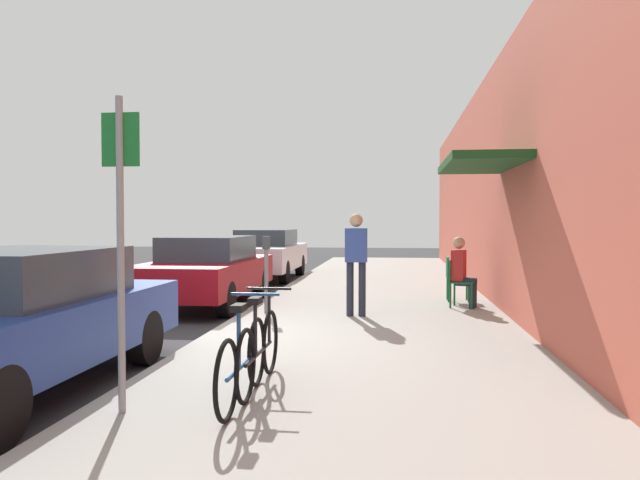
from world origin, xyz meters
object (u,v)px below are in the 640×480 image
at_px(parked_car_1, 207,270).
at_px(cafe_chair_1, 454,276).
at_px(parking_meter, 266,268).
at_px(street_sign, 121,229).
at_px(bicycle_1, 259,350).
at_px(bicycle_0, 243,361).
at_px(parked_car_2, 266,253).
at_px(pedestrian_standing, 356,256).
at_px(seated_patron_0, 462,269).
at_px(parked_car_0, 12,320).
at_px(cafe_chair_0, 459,280).

distance_m(parked_car_1, cafe_chair_1, 4.91).
bearing_deg(parking_meter, street_sign, -90.53).
xyz_separation_m(parked_car_1, bicycle_1, (2.46, -6.13, -0.24)).
xyz_separation_m(bicycle_0, bicycle_1, (0.03, 0.48, 0.00)).
distance_m(parked_car_1, parking_meter, 2.21).
distance_m(parked_car_1, bicycle_1, 6.61).
bearing_deg(parked_car_2, pedestrian_standing, -67.13).
distance_m(parked_car_2, street_sign, 12.76).
distance_m(parking_meter, bicycle_1, 4.67).
bearing_deg(parking_meter, seated_patron_0, 17.90).
xyz_separation_m(parked_car_0, pedestrian_standing, (3.10, 4.52, 0.39)).
distance_m(parked_car_0, street_sign, 1.92).
height_order(parked_car_1, bicycle_0, parked_car_1).
height_order(seated_patron_0, cafe_chair_1, seated_patron_0).
xyz_separation_m(bicycle_1, cafe_chair_0, (2.44, 5.68, 0.14)).
relative_size(bicycle_1, cafe_chair_1, 1.97).
height_order(parking_meter, bicycle_1, parking_meter).
bearing_deg(bicycle_0, cafe_chair_0, 68.17).
height_order(seated_patron_0, pedestrian_standing, pedestrian_standing).
relative_size(cafe_chair_1, pedestrian_standing, 0.51).
distance_m(parked_car_2, parking_meter, 7.37).
relative_size(parked_car_2, seated_patron_0, 3.41).
bearing_deg(bicycle_1, parked_car_2, 101.79).
xyz_separation_m(parking_meter, bicycle_1, (0.91, -4.57, -0.41)).
distance_m(parked_car_2, pedestrian_standing, 7.98).
distance_m(parked_car_2, bicycle_0, 12.49).
xyz_separation_m(parked_car_1, pedestrian_standing, (3.10, -1.71, 0.40)).
relative_size(parked_car_2, cafe_chair_0, 5.06).
distance_m(bicycle_1, cafe_chair_1, 6.99).
bearing_deg(cafe_chair_0, cafe_chair_1, 90.21).
bearing_deg(parked_car_1, bicycle_1, -68.17).
height_order(parking_meter, street_sign, street_sign).
bearing_deg(parked_car_0, seated_patron_0, 49.34).
distance_m(seated_patron_0, cafe_chair_1, 0.91).
bearing_deg(parked_car_2, cafe_chair_1, -46.85).
bearing_deg(parked_car_2, bicycle_1, -78.21).
bearing_deg(street_sign, parking_meter, 89.47).
height_order(parked_car_2, bicycle_0, parked_car_2).
bearing_deg(cafe_chair_1, parked_car_0, -126.33).
xyz_separation_m(cafe_chair_1, pedestrian_standing, (-1.79, -2.13, 0.50)).
xyz_separation_m(parked_car_2, seated_patron_0, (4.95, -6.10, 0.07)).
bearing_deg(parked_car_0, parked_car_1, 90.00).
relative_size(parking_meter, seated_patron_0, 1.02).
bearing_deg(bicycle_0, parked_car_0, 171.10).
relative_size(parked_car_1, pedestrian_standing, 2.59).
bearing_deg(parked_car_1, bicycle_0, -69.85).
bearing_deg(parked_car_0, cafe_chair_0, 49.75).
bearing_deg(pedestrian_standing, cafe_chair_1, 49.91).
height_order(parked_car_1, bicycle_1, parked_car_1).
distance_m(parked_car_1, seated_patron_0, 4.97).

